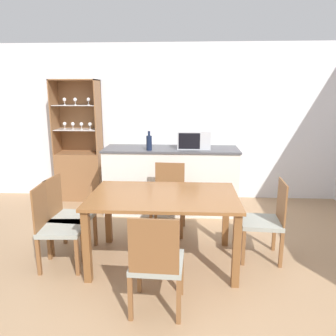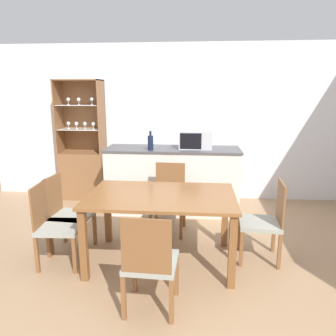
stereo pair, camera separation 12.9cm
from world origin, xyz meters
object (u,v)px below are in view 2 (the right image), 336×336
dining_chair_head_near (150,263)px  wine_bottle (151,142)px  display_cabinet (83,165)px  dining_chair_side_left_near (56,225)px  dining_chair_side_right_far (264,221)px  dining_chair_head_far (169,199)px  dining_chair_side_left_far (67,215)px  microwave (195,139)px  dining_table (161,204)px

dining_chair_head_near → wine_bottle: size_ratio=3.21×
display_cabinet → dining_chair_side_left_near: 2.27m
dining_chair_side_right_far → dining_chair_side_left_near: 2.19m
wine_bottle → dining_chair_side_left_near: bearing=-117.6°
dining_chair_head_far → dining_chair_head_near: bearing=93.2°
dining_chair_side_left_far → wine_bottle: (0.78, 1.20, 0.65)m
display_cabinet → dining_chair_side_left_far: (0.48, -1.92, -0.13)m
dining_chair_side_left_near → dining_chair_head_near: bearing=54.9°
dining_chair_side_left_far → dining_chair_side_left_near: size_ratio=1.00×
dining_chair_side_left_near → dining_chair_head_far: (1.09, 0.97, 0.00)m
dining_chair_side_right_far → dining_chair_side_left_near: size_ratio=1.00×
dining_chair_head_far → microwave: 1.05m
dining_chair_side_left_near → dining_chair_head_far: same height
dining_chair_side_right_far → dining_chair_head_near: same height
display_cabinet → dining_chair_side_right_far: bearing=-36.0°
dining_chair_head_near → dining_chair_side_left_near: size_ratio=1.00×
display_cabinet → dining_table: 2.59m
microwave → wine_bottle: (-0.63, -0.21, -0.02)m
display_cabinet → dining_chair_head_near: bearing=-61.6°
dining_chair_head_far → dining_table: bearing=93.1°
dining_chair_head_far → microwave: size_ratio=1.85×
dining_chair_head_near → wine_bottle: 2.28m
display_cabinet → dining_chair_side_left_near: size_ratio=2.25×
dining_chair_head_near → dining_chair_head_far: (0.00, 1.63, 0.00)m
dining_table → dining_chair_side_left_near: bearing=-172.2°
dining_chair_head_near → dining_chair_side_left_near: same height
dining_chair_side_left_near → microwave: microwave is taller
display_cabinet → dining_chair_side_right_far: size_ratio=2.25×
display_cabinet → dining_chair_side_left_far: size_ratio=2.25×
dining_chair_side_left_near → microwave: size_ratio=1.85×
dining_chair_side_left_near → wine_bottle: 1.81m
microwave → dining_table: bearing=-102.0°
dining_table → dining_chair_head_far: 0.84m
dining_chair_side_left_near → microwave: bearing=136.7°
dining_chair_side_left_near → dining_chair_head_far: size_ratio=1.00×
dining_chair_head_far → microwave: (0.33, 0.74, 0.67)m
dining_chair_side_left_far → dining_chair_side_right_far: 2.17m
dining_chair_side_right_far → dining_chair_head_far: same height
display_cabinet → microwave: display_cabinet is taller
dining_chair_side_left_far → microwave: microwave is taller
display_cabinet → dining_chair_side_left_far: bearing=-76.1°
dining_table → dining_chair_head_far: (0.00, 0.82, -0.21)m
dining_chair_side_right_far → dining_chair_head_near: bearing=135.1°
dining_chair_side_right_far → display_cabinet: bearing=57.7°
dining_chair_head_near → wine_bottle: wine_bottle is taller
dining_chair_side_left_far → dining_chair_side_left_near: 0.30m
dining_table → dining_chair_side_left_near: 1.12m
dining_table → dining_chair_side_left_near: dining_chair_side_left_near is taller
dining_chair_side_left_near → dining_chair_side_right_far: bearing=94.1°
dining_chair_side_left_far → dining_chair_head_far: bearing=125.6°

